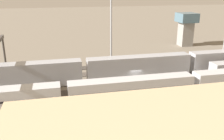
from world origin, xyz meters
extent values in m
plane|color=#756B5B|center=(0.00, 0.00, 0.00)|extent=(400.00, 400.00, 0.00)
cube|color=#3D3833|center=(0.00, -12.50, 0.06)|extent=(140.00, 2.80, 0.12)
cube|color=#4C443D|center=(0.00, -7.50, 0.06)|extent=(140.00, 2.80, 0.12)
cube|color=#3D3833|center=(0.00, -2.50, 0.06)|extent=(140.00, 2.80, 0.12)
cube|color=#3D3833|center=(0.00, 2.50, 0.06)|extent=(140.00, 2.80, 0.12)
cube|color=#3D3833|center=(0.00, 7.50, 0.06)|extent=(140.00, 2.80, 0.12)
cube|color=#4C443D|center=(0.00, 12.50, 0.06)|extent=(140.00, 2.80, 0.12)
cube|color=silver|center=(3.45, 7.50, 2.02)|extent=(23.00, 3.00, 3.80)
cube|color=black|center=(3.45, 7.50, 2.18)|extent=(22.40, 3.06, 0.36)
cube|color=#A8AAB2|center=(-1.22, -2.50, 2.62)|extent=(23.00, 3.00, 5.00)
cube|color=#A8AAB2|center=(22.98, -2.50, 2.62)|extent=(23.00, 3.00, 5.00)
cylinder|color=#9EA0A5|center=(2.30, -14.82, 12.45)|extent=(0.44, 0.44, 24.89)
cylinder|color=#4C4742|center=(28.41, -14.60, 4.00)|extent=(0.50, 0.50, 8.00)
cube|color=gray|center=(-27.04, -30.16, 4.01)|extent=(4.00, 4.00, 8.03)
cube|color=slate|center=(-27.04, -30.16, 9.53)|extent=(6.00, 6.00, 3.00)
camera|label=1|loc=(16.57, 48.73, 19.82)|focal=41.19mm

